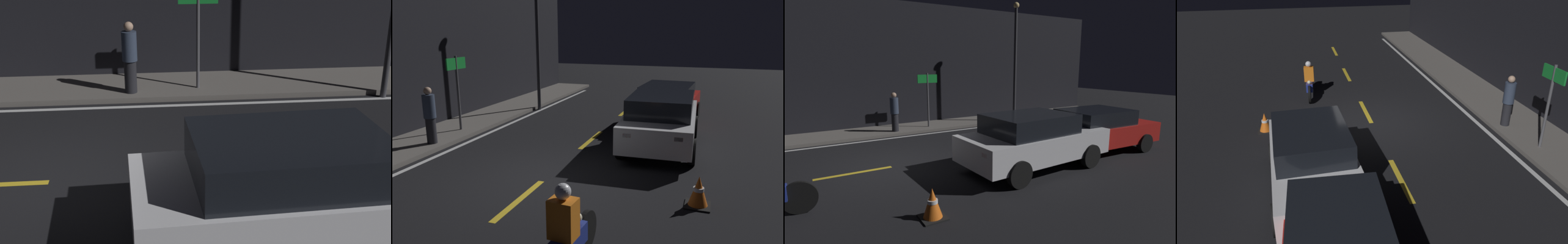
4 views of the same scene
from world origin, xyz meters
TOP-DOWN VIEW (x-y plane):
  - ground_plane at (0.00, 0.00)m, footprint 56.00×56.00m
  - raised_curb at (0.00, 4.66)m, footprint 28.00×1.96m
  - building_front at (0.00, 5.79)m, footprint 28.00×0.30m
  - lane_dash_c at (-1.00, 0.00)m, footprint 2.00×0.14m
  - lane_dash_d at (3.50, 0.00)m, footprint 2.00×0.14m
  - lane_dash_e at (8.00, 0.00)m, footprint 2.00×0.14m
  - lane_solid_kerb at (0.00, 3.43)m, footprint 25.20×0.14m
  - sedan_white at (3.44, -2.13)m, footprint 4.35×2.15m
  - taxi_red at (6.45, -1.91)m, footprint 4.09×2.11m
  - traffic_cone_near at (-0.11, -3.39)m, footprint 0.49×0.49m
  - pedestrian at (1.28, 4.10)m, footprint 0.34×0.34m
  - shop_sign at (2.85, 4.30)m, footprint 0.90×0.08m
  - street_lamp at (7.09, 3.53)m, footprint 0.28×0.28m

SIDE VIEW (x-z plane):
  - ground_plane at x=0.00m, z-range 0.00..0.00m
  - lane_solid_kerb at x=0.00m, z-range 0.00..0.01m
  - lane_dash_c at x=-1.00m, z-range 0.00..0.01m
  - lane_dash_d at x=3.50m, z-range 0.00..0.01m
  - lane_dash_e at x=8.00m, z-range 0.00..0.01m
  - raised_curb at x=0.00m, z-range 0.00..0.12m
  - traffic_cone_near at x=-0.11m, z-range -0.01..0.60m
  - taxi_red at x=6.45m, z-range 0.05..1.48m
  - sedan_white at x=3.44m, z-range 0.05..1.61m
  - pedestrian at x=1.28m, z-range 0.14..1.77m
  - shop_sign at x=2.85m, z-range 0.61..3.01m
  - building_front at x=0.00m, z-range 0.00..5.71m
  - street_lamp at x=7.09m, z-range 0.36..6.12m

